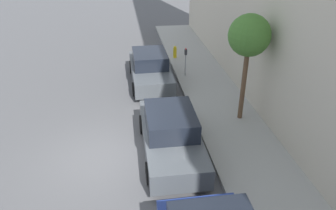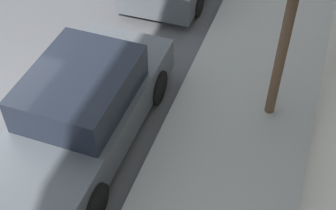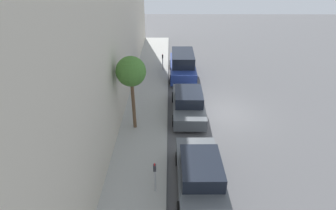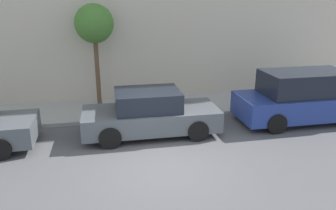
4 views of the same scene
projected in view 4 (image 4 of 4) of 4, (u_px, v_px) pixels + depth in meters
name	position (u px, v px, depth m)	size (l,w,h in m)	color
ground_plane	(163.00, 166.00, 9.07)	(60.00, 60.00, 0.00)	#515154
sidewalk	(141.00, 108.00, 13.52)	(2.63, 32.00, 0.15)	#9E9E99
parked_minivan_nearest	(303.00, 97.00, 12.05)	(2.02, 4.91, 1.90)	navy
parked_sedan_second	(150.00, 114.00, 10.94)	(1.92, 4.51, 1.54)	#4C5156
parking_meter_near	(298.00, 84.00, 13.64)	(0.11, 0.15, 1.35)	#ADADB2
street_tree	(94.00, 25.00, 12.59)	(1.50, 1.50, 4.07)	brown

